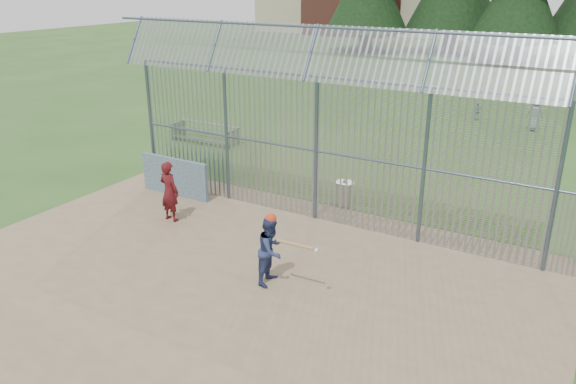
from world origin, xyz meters
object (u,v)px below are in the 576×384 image
Objects in this scene: trash_can at (344,194)px; onlooker at (169,191)px; dugout_wall at (175,177)px; batter at (271,250)px; bleacher at (205,132)px.

onlooker is at bearing -136.99° from trash_can.
batter is at bearing -29.22° from dugout_wall.
onlooker reaches higher than trash_can.
bleacher is at bearing 156.90° from trash_can.
dugout_wall is at bearing -158.67° from trash_can.
dugout_wall is 0.83× the size of bleacher.
onlooker is 5.11m from trash_can.
trash_can is at bearing -132.56° from onlooker.
bleacher is (-3.04, 5.30, -0.21)m from dugout_wall.
bleacher is (-8.46, 8.33, -0.39)m from batter.
batter is 0.91× the size of onlooker.
onlooker reaches higher than dugout_wall.
batter is (5.42, -3.03, 0.18)m from dugout_wall.
trash_can is 8.63m from bleacher.
trash_can is at bearing -23.10° from bleacher.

